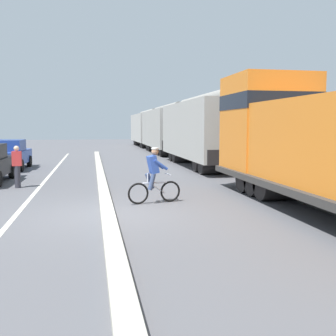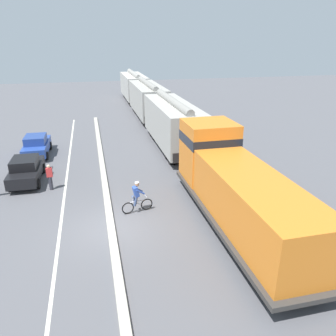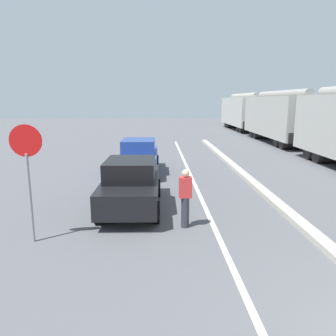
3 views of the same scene
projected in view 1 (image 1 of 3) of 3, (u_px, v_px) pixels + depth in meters
The scene contains 10 objects.
ground_plane at pixel (107, 214), 10.59m from camera, with size 120.00×120.00×0.00m, color #56565B.
median_curb at pixel (102, 181), 16.44m from camera, with size 0.36×36.00×0.16m, color #B2AD9E.
lane_stripe at pixel (42, 184), 16.00m from camera, with size 0.14×36.00×0.01m, color silver.
locomotive at pixel (323, 146), 11.02m from camera, with size 3.10×11.61×4.20m.
hopper_car_lead at pixel (203, 131), 22.86m from camera, with size 2.90×10.60×4.18m.
hopper_car_middle at pixel (166, 129), 34.18m from camera, with size 2.90×10.60×4.18m.
hopper_car_trailing at pixel (148, 128), 45.51m from camera, with size 2.90×10.60×4.18m.
parked_car_blue at pixel (9, 155), 21.45m from camera, with size 1.88×4.22×1.62m.
cyclist at pixel (154, 177), 12.03m from camera, with size 1.69×0.54×1.71m.
pedestrian_by_cars at pixel (17, 166), 15.01m from camera, with size 0.34×0.22×1.62m.
Camera 1 is at (-0.36, -10.52, 2.37)m, focal length 42.00 mm.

